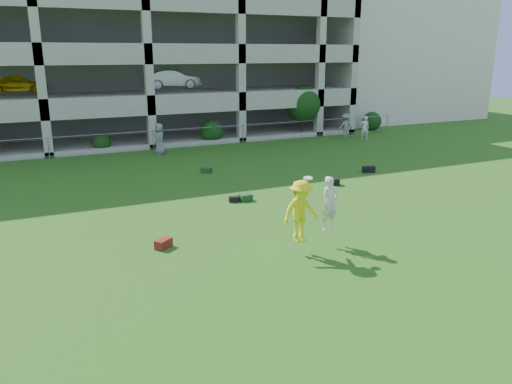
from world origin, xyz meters
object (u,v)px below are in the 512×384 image
bystander_f (345,126)px  frisbee_contest (307,210)px  crate_d (335,182)px  parking_garage (121,49)px  bystander_c (160,139)px  bystander_e (365,128)px  stucco_building (371,61)px

bystander_f → frisbee_contest: bearing=55.6°
crate_d → frisbee_contest: frisbee_contest is taller
frisbee_contest → parking_garage: bearing=90.4°
bystander_c → bystander_f: bearing=84.7°
bystander_e → frisbee_contest: size_ratio=0.77×
bystander_e → frisbee_contest: 20.62m
parking_garage → bystander_e: bearing=-39.5°
stucco_building → bystander_c: 25.65m
stucco_building → bystander_f: bearing=-133.3°
bystander_e → parking_garage: (-13.85, 11.41, 5.19)m
bystander_e → crate_d: 12.52m
bystander_f → crate_d: bearing=56.8°
bystander_f → crate_d: size_ratio=4.88×
bystander_e → crate_d: size_ratio=4.72×
bystander_e → crate_d: (-8.47, -9.20, -0.68)m
stucco_building → bystander_f: size_ratio=9.36×
frisbee_contest → parking_garage: parking_garage is taller
crate_d → frisbee_contest: 8.20m
bystander_e → bystander_f: size_ratio=0.97×
frisbee_contest → stucco_building: bearing=49.9°
bystander_f → bystander_e: bearing=125.5°
crate_d → bystander_c: bearing=117.5°
stucco_building → crate_d: (-17.62, -20.91, -4.85)m
stucco_building → bystander_e: (-9.16, -11.71, -4.17)m
crate_d → frisbee_contest: size_ratio=0.16×
bystander_e → stucco_building: bearing=-106.7°
stucco_building → bystander_c: size_ratio=8.86×
crate_d → stucco_building: bearing=49.9°
stucco_building → bystander_c: (-23.01, -10.58, -4.10)m
parking_garage → crate_d: bearing=-75.4°
stucco_building → bystander_e: 15.44m
crate_d → bystander_e: bearing=47.4°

